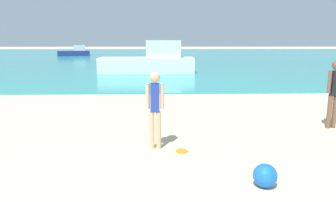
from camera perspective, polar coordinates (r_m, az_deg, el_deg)
water at (r=42.23m, az=-1.16°, el=8.47°), size 160.00×60.00×0.06m
person_standing at (r=6.02m, az=-2.45°, el=-0.92°), size 0.36×0.21×1.56m
frisbee at (r=6.10m, az=2.56°, el=-9.33°), size 0.24×0.24×0.03m
person_distant at (r=8.50m, az=28.65°, el=1.75°), size 0.38×0.22×1.67m
boat_near at (r=20.10m, az=-3.32°, el=7.39°), size 6.14×2.03×2.08m
boat_far at (r=43.28m, az=-17.00°, el=8.73°), size 4.33×2.40×1.40m
beach_ball at (r=4.90m, az=17.69°, el=-13.14°), size 0.36×0.36×0.36m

